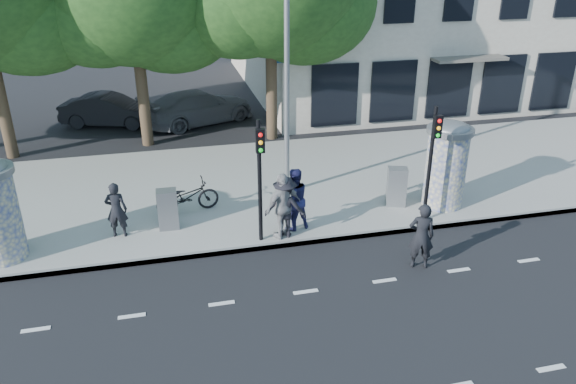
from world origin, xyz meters
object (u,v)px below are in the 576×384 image
object	(u,v)px
ped_d	(285,207)
man_road	(421,236)
bicycle	(187,196)
car_mid	(110,110)
street_lamp	(287,45)
ped_e	(283,206)
ped_c	(294,199)
car_right	(198,107)
ad_column_right	(446,162)
ped_b	(116,210)
cabinet_left	(168,209)
traffic_pole_near	(260,170)
traffic_pole_far	(432,154)
cabinet_right	(397,187)

from	to	relation	value
ped_d	man_road	distance (m)	3.66
bicycle	car_mid	bearing A→B (deg)	6.91
bicycle	car_mid	xyz separation A→B (m)	(-2.64, 9.58, 0.05)
street_lamp	ped_e	xyz separation A→B (m)	(-0.77, -2.78, -3.71)
ped_c	car_right	world-z (taller)	ped_c
car_mid	car_right	distance (m)	3.82
ped_c	ad_column_right	bearing A→B (deg)	171.36
street_lamp	car_mid	bearing A→B (deg)	123.02
ped_b	car_right	world-z (taller)	ped_b
ad_column_right	man_road	distance (m)	3.64
bicycle	car_mid	world-z (taller)	car_mid
ped_e	ad_column_right	bearing A→B (deg)	164.94
bicycle	cabinet_left	size ratio (longest dim) A/B	1.61
street_lamp	bicycle	distance (m)	5.27
street_lamp	ped_b	bearing A→B (deg)	-162.01
ad_column_right	ped_b	distance (m)	9.56
traffic_pole_near	bicycle	xyz separation A→B (m)	(-1.79, 2.22, -1.59)
ped_b	bicycle	bearing A→B (deg)	-143.96
car_right	car_mid	bearing A→B (deg)	57.36
man_road	cabinet_left	bearing A→B (deg)	-11.02
ad_column_right	traffic_pole_far	world-z (taller)	traffic_pole_far
traffic_pole_near	cabinet_left	distance (m)	3.12
traffic_pole_near	cabinet_right	size ratio (longest dim) A/B	2.84
ped_e	ped_d	bearing A→B (deg)	-158.03
traffic_pole_far	street_lamp	bearing A→B (deg)	140.12
ad_column_right	cabinet_left	bearing A→B (deg)	177.14
car_mid	traffic_pole_far	bearing A→B (deg)	-123.68
ped_c	cabinet_right	distance (m)	3.48
traffic_pole_far	ped_d	distance (m)	4.29
traffic_pole_far	bicycle	size ratio (longest dim) A/B	1.82
traffic_pole_near	cabinet_left	xyz separation A→B (m)	(-2.39, 1.32, -1.50)
car_mid	ad_column_right	bearing A→B (deg)	-118.52
traffic_pole_far	car_right	size ratio (longest dim) A/B	0.67
traffic_pole_far	ped_b	world-z (taller)	traffic_pole_far
ped_e	cabinet_left	xyz separation A→B (m)	(-3.02, 1.26, -0.36)
cabinet_left	cabinet_right	bearing A→B (deg)	0.43
ped_c	cabinet_left	size ratio (longest dim) A/B	1.55
ad_column_right	ped_d	distance (m)	5.20
man_road	cabinet_right	size ratio (longest dim) A/B	1.47
traffic_pole_far	car_mid	world-z (taller)	traffic_pole_far
ped_d	man_road	world-z (taller)	ped_d
ped_d	cabinet_left	distance (m)	3.32
ped_c	man_road	size ratio (longest dim) A/B	1.02
ped_d	cabinet_left	size ratio (longest dim) A/B	1.50
traffic_pole_near	ped_d	bearing A→B (deg)	9.97
man_road	cabinet_left	size ratio (longest dim) A/B	1.52
ped_c	man_road	world-z (taller)	ped_c
man_road	cabinet_left	world-z (taller)	man_road
traffic_pole_far	street_lamp	xyz separation A→B (m)	(-3.40, 2.84, 2.56)
ped_d	car_mid	distance (m)	12.76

